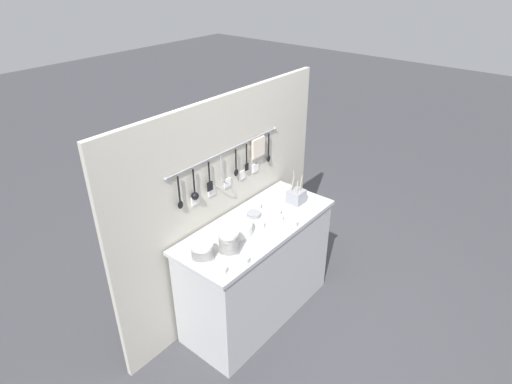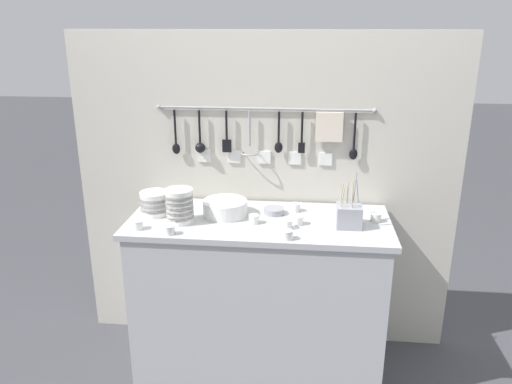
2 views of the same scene
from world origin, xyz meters
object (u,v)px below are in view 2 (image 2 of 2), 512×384
object	(u,v)px
cup_edge_near	(295,207)
cup_centre	(138,225)
bowl_stack_short_front	(180,206)
cup_back_right	(254,219)
plate_stack	(225,208)
cup_edge_far	(287,235)
steel_mixing_bowl	(274,211)
cup_beside_plates	(298,220)
bowl_stack_back_corner	(155,203)
cup_by_caddy	(169,230)
cutlery_caddy	(349,215)
cup_back_left	(287,224)
cup_front_right	(376,217)

from	to	relation	value
cup_edge_near	cup_centre	xyz separation A→B (m)	(-0.75, -0.32, 0.00)
bowl_stack_short_front	cup_centre	xyz separation A→B (m)	(-0.18, -0.11, -0.07)
cup_back_right	bowl_stack_short_front	bearing A→B (deg)	-176.41
plate_stack	cup_edge_far	distance (m)	0.43
steel_mixing_bowl	cup_edge_far	xyz separation A→B (m)	(0.08, -0.32, 0.01)
bowl_stack_short_front	cup_edge_far	size ratio (longest dim) A/B	3.41
plate_stack	cup_back_right	size ratio (longest dim) A/B	4.50
cup_centre	cup_beside_plates	bearing A→B (deg)	10.33
bowl_stack_back_corner	cup_centre	world-z (taller)	bowl_stack_back_corner
cup_by_caddy	cup_edge_near	bearing A→B (deg)	32.06
bowl_stack_back_corner	cutlery_caddy	size ratio (longest dim) A/B	0.56
cup_edge_far	cup_back_left	bearing A→B (deg)	92.81
bowl_stack_short_front	plate_stack	distance (m)	0.25
cup_centre	cup_by_caddy	size ratio (longest dim) A/B	1.00
bowl_stack_short_front	cup_by_caddy	size ratio (longest dim) A/B	3.41
cup_edge_near	bowl_stack_back_corner	bearing A→B (deg)	-170.78
plate_stack	cup_back_right	xyz separation A→B (m)	(0.16, -0.10, -0.02)
cup_edge_near	cup_beside_plates	world-z (taller)	same
bowl_stack_short_front	cup_edge_near	bearing A→B (deg)	20.33
plate_stack	cup_by_caddy	size ratio (longest dim) A/B	4.50
cup_front_right	cup_centre	size ratio (longest dim) A/B	1.00
cup_beside_plates	cup_by_caddy	size ratio (longest dim) A/B	1.00
cup_edge_near	cup_edge_far	world-z (taller)	same
cup_back_left	cup_by_caddy	distance (m)	0.57
cup_centre	cup_back_right	size ratio (longest dim) A/B	1.00
cup_centre	cup_edge_far	bearing A→B (deg)	-3.50
cup_front_right	cup_back_left	bearing A→B (deg)	-162.76
plate_stack	cutlery_caddy	world-z (taller)	cutlery_caddy
plate_stack	cup_beside_plates	distance (m)	0.39
bowl_stack_short_front	cup_edge_far	bearing A→B (deg)	-15.84
cup_back_left	cup_back_right	bearing A→B (deg)	163.07
bowl_stack_back_corner	cup_back_right	bearing A→B (deg)	-7.54
cup_centre	cup_back_left	bearing A→B (deg)	6.51
cup_front_right	cup_back_left	xyz separation A→B (m)	(-0.44, -0.14, 0.00)
cup_beside_plates	cup_by_caddy	distance (m)	0.63
bowl_stack_back_corner	cup_edge_near	xyz separation A→B (m)	(0.73, 0.12, -0.04)
bowl_stack_short_front	bowl_stack_back_corner	distance (m)	0.19
cup_edge_near	cup_centre	bearing A→B (deg)	-156.90
bowl_stack_back_corner	cup_edge_far	xyz separation A→B (m)	(0.70, -0.25, -0.04)
cup_front_right	cup_edge_near	xyz separation A→B (m)	(-0.41, 0.10, 0.00)
cup_back_left	cup_by_caddy	xyz separation A→B (m)	(-0.55, -0.13, 0.00)
cup_beside_plates	bowl_stack_back_corner	bearing A→B (deg)	175.27
steel_mixing_bowl	plate_stack	bearing A→B (deg)	-169.77
cutlery_caddy	cup_beside_plates	xyz separation A→B (m)	(-0.25, -0.00, -0.04)
plate_stack	cup_back_left	bearing A→B (deg)	-24.11
cup_edge_near	cup_front_right	bearing A→B (deg)	-14.10
bowl_stack_back_corner	steel_mixing_bowl	world-z (taller)	bowl_stack_back_corner
cup_edge_near	cup_back_right	distance (m)	0.27
plate_stack	cup_back_right	distance (m)	0.19
cup_centre	cup_by_caddy	bearing A→B (deg)	-14.75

